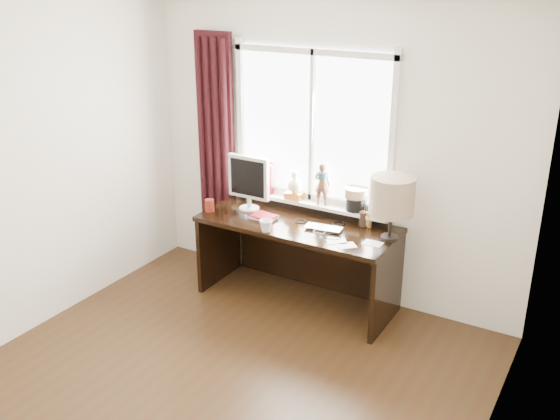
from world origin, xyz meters
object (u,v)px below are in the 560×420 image
Objects in this scene: desk at (303,245)px; monitor at (249,180)px; red_cup at (210,205)px; laptop at (324,228)px; table_lamp at (392,196)px; mug at (266,225)px.

monitor is (-0.52, -0.04, 0.52)m from desk.
monitor is (0.28, 0.22, 0.22)m from red_cup.
laptop reaches higher than desk.
red_cup is (-1.06, -0.13, 0.04)m from laptop.
laptop is 0.59× the size of table_lamp.
red_cup is 1.64m from table_lamp.
mug is at bearing -108.16° from desk.
mug reaches higher than desk.
mug is 0.06× the size of desk.
red_cup reaches higher than desk.
table_lamp is at bearing 7.69° from red_cup.
desk is (-0.26, 0.12, -0.26)m from laptop.
red_cup is at bearing 168.22° from mug.
laptop is at bearing 7.17° from red_cup.
monitor is at bearing 38.01° from red_cup.
laptop is 2.85× the size of red_cup.
monitor is 1.33m from table_lamp.
mug is 0.22× the size of monitor.
monitor reaches higher than red_cup.
table_lamp is at bearing -2.94° from desk.
laptop is 0.48m from mug.
laptop is at bearing -25.11° from desk.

